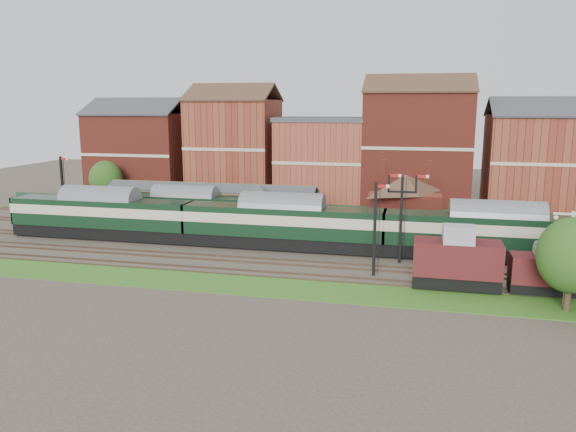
% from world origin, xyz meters
% --- Properties ---
extents(ground, '(160.00, 160.00, 0.00)m').
position_xyz_m(ground, '(0.00, 0.00, 0.00)').
color(ground, '#473D33').
rests_on(ground, ground).
extents(grass_back, '(90.00, 4.50, 0.06)m').
position_xyz_m(grass_back, '(0.00, 16.00, 0.03)').
color(grass_back, '#2D6619').
rests_on(grass_back, ground).
extents(grass_front, '(90.00, 5.00, 0.06)m').
position_xyz_m(grass_front, '(0.00, -12.00, 0.03)').
color(grass_front, '#2D6619').
rests_on(grass_front, ground).
extents(fence, '(90.00, 0.12, 1.50)m').
position_xyz_m(fence, '(0.00, 18.00, 0.75)').
color(fence, '#193823').
rests_on(fence, ground).
extents(platform, '(55.00, 3.40, 1.00)m').
position_xyz_m(platform, '(-5.00, 9.75, 0.50)').
color(platform, '#2D2D2D').
rests_on(platform, ground).
extents(signal_box, '(5.40, 5.40, 6.00)m').
position_xyz_m(signal_box, '(-3.00, 3.25, 3.19)').
color(signal_box, '#55694A').
rests_on(signal_box, ground).
extents(brick_hut, '(3.20, 2.64, 2.94)m').
position_xyz_m(brick_hut, '(5.00, 3.25, 1.20)').
color(brick_hut, maroon).
rests_on(brick_hut, ground).
extents(station_building, '(8.10, 8.10, 5.90)m').
position_xyz_m(station_building, '(12.00, 9.75, 3.96)').
color(station_building, maroon).
rests_on(station_building, platform).
extents(canopy, '(26.00, 3.89, 4.08)m').
position_xyz_m(canopy, '(-11.00, 9.75, 4.58)').
color(canopy, '#505434').
rests_on(canopy, platform).
extents(semaphore_bracket, '(3.60, 0.25, 8.18)m').
position_xyz_m(semaphore_bracket, '(12.04, -2.50, 4.63)').
color(semaphore_bracket, black).
rests_on(semaphore_bracket, ground).
extents(semaphore_platform_end, '(1.23, 0.25, 8.00)m').
position_xyz_m(semaphore_platform_end, '(-29.98, 8.00, 4.16)').
color(semaphore_platform_end, black).
rests_on(semaphore_platform_end, ground).
extents(semaphore_siding, '(1.23, 0.25, 8.00)m').
position_xyz_m(semaphore_siding, '(10.02, -7.00, 4.16)').
color(semaphore_siding, black).
rests_on(semaphore_siding, ground).
extents(yard_lamp, '(2.60, 0.22, 7.00)m').
position_xyz_m(yard_lamp, '(24.00, -11.50, 3.99)').
color(yard_lamp, beige).
rests_on(yard_lamp, ground).
extents(town_backdrop, '(69.00, 10.00, 16.00)m').
position_xyz_m(town_backdrop, '(-0.18, 25.00, 7.00)').
color(town_backdrop, maroon).
rests_on(town_backdrop, ground).
extents(dmu_train, '(60.59, 3.18, 4.65)m').
position_xyz_m(dmu_train, '(0.31, 0.00, 2.70)').
color(dmu_train, black).
rests_on(dmu_train, ground).
extents(platform_railcar, '(18.16, 2.86, 4.18)m').
position_xyz_m(platform_railcar, '(-12.91, 6.50, 2.45)').
color(platform_railcar, black).
rests_on(platform_railcar, ground).
extents(goods_van_a, '(6.67, 2.89, 4.05)m').
position_xyz_m(goods_van_a, '(16.59, -9.00, 2.29)').
color(goods_van_a, black).
rests_on(goods_van_a, ground).
extents(goods_van_b, '(5.30, 2.30, 3.21)m').
position_xyz_m(goods_van_b, '(23.18, -9.00, 1.85)').
color(goods_van_b, black).
rests_on(goods_van_b, ground).
extents(tree_far, '(4.63, 4.63, 6.76)m').
position_xyz_m(tree_far, '(23.90, -12.48, 4.08)').
color(tree_far, '#382619').
rests_on(tree_far, ground).
extents(tree_back, '(4.56, 4.56, 6.67)m').
position_xyz_m(tree_back, '(-29.35, 16.93, 4.03)').
color(tree_back, '#382619').
rests_on(tree_back, ground).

